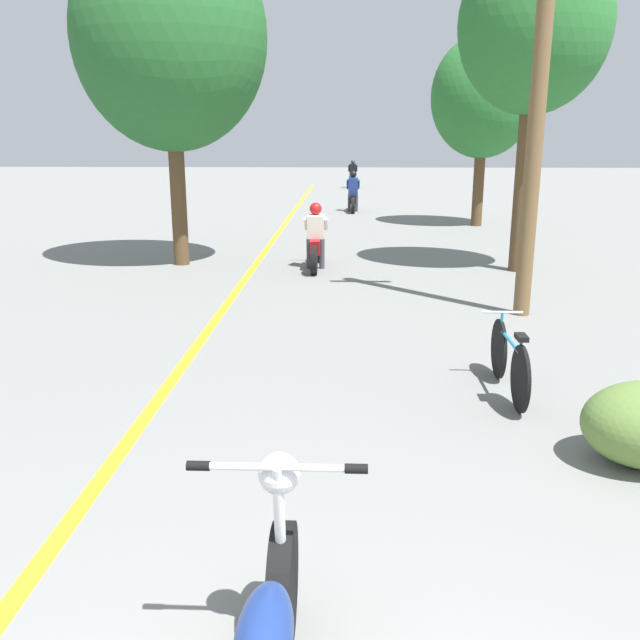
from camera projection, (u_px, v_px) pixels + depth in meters
lane_stripe_center at (257, 262)px, 14.55m from camera, size 0.14×48.00×0.01m
utility_pole at (542, 54)px, 9.33m from camera, size 1.10×0.24×7.25m
roadside_tree_right_near at (535, 27)px, 12.47m from camera, size 2.82×2.54×6.24m
roadside_tree_right_far at (484, 97)px, 19.62m from camera, size 3.05×2.74×5.50m
roadside_tree_left at (170, 37)px, 13.18m from camera, size 3.81×3.43×6.70m
motorcycle_rider_lead at (316, 243)px, 13.80m from camera, size 0.50×1.96×1.34m
motorcycle_rider_mid at (353, 196)px, 24.39m from camera, size 0.50×2.03×1.44m
motorcycle_rider_far at (353, 178)px, 35.59m from camera, size 0.50×2.20×1.46m
bicycle_parked at (509, 360)px, 7.04m from camera, size 0.44×1.64×0.78m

